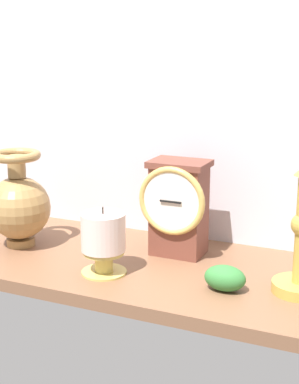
{
  "coord_description": "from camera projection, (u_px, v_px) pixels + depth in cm",
  "views": [
    {
      "loc": [
        52.07,
        -96.26,
        41.47
      ],
      "look_at": [
        8.81,
        0.0,
        14.0
      ],
      "focal_mm": 55.28,
      "sensor_mm": 36.0,
      "label": 1
    }
  ],
  "objects": [
    {
      "name": "ground_plane",
      "position": [
        109.0,
        262.0,
        1.16
      ],
      "size": [
        100.0,
        36.0,
        2.4
      ],
      "primitive_type": "cube",
      "color": "brown"
    },
    {
      "name": "back_wall",
      "position": [
        147.0,
        83.0,
        1.24
      ],
      "size": [
        120.0,
        2.0,
        65.0
      ],
      "primitive_type": "cube",
      "color": "silver",
      "rests_on": "ground_plane"
    },
    {
      "name": "mantel_clock",
      "position": [
        178.0,
        206.0,
        1.15
      ],
      "size": [
        13.37,
        8.73,
        18.83
      ],
      "color": "brown",
      "rests_on": "ground_plane"
    },
    {
      "name": "brass_vase_bulbous",
      "position": [
        19.0,
        204.0,
        1.2
      ],
      "size": [
        12.88,
        12.88,
        19.77
      ],
      "color": "#A27C48",
      "rests_on": "ground_plane"
    },
    {
      "name": "pillar_candle_front",
      "position": [
        103.0,
        239.0,
        1.06
      ],
      "size": [
        8.29,
        8.29,
        12.5
      ],
      "color": "tan",
      "rests_on": "ground_plane"
    },
    {
      "name": "ivy_sprig",
      "position": [
        225.0,
        278.0,
        1.0
      ],
      "size": [
        7.18,
        5.03,
        4.4
      ],
      "color": "#337736",
      "rests_on": "ground_plane"
    }
  ]
}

